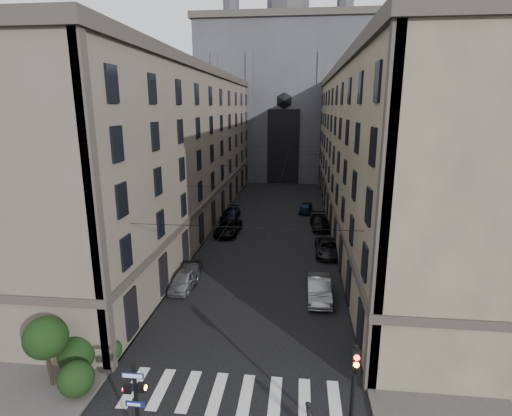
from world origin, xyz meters
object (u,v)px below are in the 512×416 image
(car_left_midnear, at_px, (191,271))
(car_right_far, at_px, (306,208))
(car_right_midfar, at_px, (320,222))
(car_left_far, at_px, (231,214))
(car_right_near, at_px, (319,289))
(car_left_near, at_px, (184,280))
(car_right_midnear, at_px, (328,248))
(traffic_light_right, at_px, (353,388))
(car_left_midfar, at_px, (228,228))
(gothic_tower, at_px, (286,90))
(pedestrian_signal_left, at_px, (136,398))

(car_left_midnear, height_order, car_right_far, car_right_far)
(car_right_midfar, bearing_deg, car_left_far, 162.42)
(car_left_midnear, relative_size, car_right_near, 0.77)
(car_left_midnear, xyz_separation_m, car_right_near, (10.77, -2.61, 0.19))
(car_left_near, distance_m, car_right_midnear, 15.14)
(traffic_light_right, bearing_deg, car_right_midfar, 89.59)
(car_left_midfar, distance_m, car_right_midnear, 12.40)
(gothic_tower, bearing_deg, car_right_far, -82.69)
(car_right_midnear, bearing_deg, pedestrian_signal_left, -111.45)
(gothic_tower, relative_size, car_left_far, 11.66)
(car_left_midnear, bearing_deg, car_left_near, -97.80)
(car_left_midnear, xyz_separation_m, car_right_midfar, (11.69, 15.96, 0.14))
(pedestrian_signal_left, distance_m, car_right_far, 41.47)
(car_right_midfar, bearing_deg, gothic_tower, 94.53)
(gothic_tower, bearing_deg, traffic_light_right, -85.62)
(pedestrian_signal_left, height_order, car_right_midfar, pedestrian_signal_left)
(car_left_near, xyz_separation_m, car_right_midnear, (12.13, 9.06, 0.01))
(car_left_midnear, relative_size, car_left_midfar, 0.70)
(gothic_tower, height_order, car_left_midfar, gothic_tower)
(car_right_near, xyz_separation_m, car_right_midnear, (1.29, 9.72, -0.09))
(car_right_near, bearing_deg, gothic_tower, 93.91)
(car_left_near, height_order, car_right_far, car_left_near)
(pedestrian_signal_left, height_order, car_left_midnear, pedestrian_signal_left)
(pedestrian_signal_left, height_order, car_right_midnear, pedestrian_signal_left)
(pedestrian_signal_left, bearing_deg, car_left_midnear, 97.72)
(traffic_light_right, distance_m, car_right_far, 40.40)
(gothic_tower, distance_m, car_left_near, 60.85)
(gothic_tower, relative_size, car_right_far, 14.40)
(car_right_far, bearing_deg, car_left_near, -105.19)
(car_left_midnear, distance_m, car_left_far, 18.80)
(car_left_far, bearing_deg, pedestrian_signal_left, -84.30)
(car_left_far, bearing_deg, traffic_light_right, -70.19)
(pedestrian_signal_left, distance_m, car_left_far, 36.20)
(car_left_midfar, height_order, car_right_near, car_right_near)
(car_right_far, bearing_deg, car_right_midfar, -71.04)
(gothic_tower, xyz_separation_m, traffic_light_right, (5.60, -73.04, -14.51))
(car_left_midnear, distance_m, car_right_midfar, 19.79)
(car_left_midfar, relative_size, car_right_midnear, 1.04)
(pedestrian_signal_left, xyz_separation_m, car_right_far, (7.71, 40.71, -1.64))
(traffic_light_right, height_order, car_left_near, traffic_light_right)
(pedestrian_signal_left, relative_size, car_left_near, 0.94)
(car_right_near, bearing_deg, car_right_midnear, 81.56)
(car_right_midnear, bearing_deg, traffic_light_right, -91.18)
(car_left_far, relative_size, car_right_midfar, 0.92)
(traffic_light_right, relative_size, car_right_midfar, 0.96)
(car_right_midnear, bearing_deg, gothic_tower, 97.45)
(car_left_far, relative_size, car_right_near, 0.99)
(car_left_far, bearing_deg, gothic_tower, 83.63)
(car_left_midnear, bearing_deg, car_right_midfar, 48.03)
(car_right_near, height_order, car_right_midfar, car_right_near)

